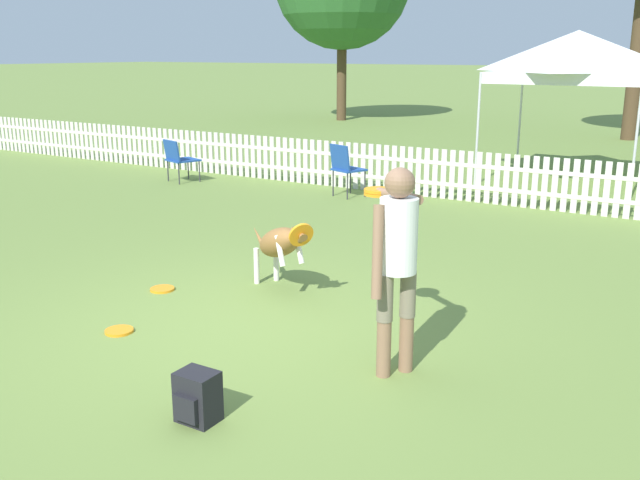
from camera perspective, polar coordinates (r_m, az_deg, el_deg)
ground_plane at (r=6.41m, az=-6.48°, el=-6.85°), size 240.00×240.00×0.00m
handler_person at (r=5.21m, az=6.12°, el=-0.60°), size 0.75×0.98×1.57m
leaping_dog at (r=7.10m, az=-3.22°, el=-0.25°), size 1.16×0.79×0.83m
frisbee_near_handler at (r=7.46m, az=-12.51°, el=-3.85°), size 0.25×0.25×0.02m
frisbee_midfield at (r=6.47m, az=-15.77°, el=-7.01°), size 0.25×0.25×0.02m
backpack_on_grass at (r=4.83m, az=-9.81°, el=-12.30°), size 0.26×0.24×0.34m
picket_fence at (r=11.71m, az=12.58°, el=4.92°), size 27.32×0.04×0.81m
folding_chair_blue_left at (r=13.50m, az=-11.25°, el=6.53°), size 0.65×0.66×0.79m
folding_chair_center at (r=11.85m, az=2.01°, el=5.98°), size 0.58×0.59×0.88m
canopy_tent_main at (r=14.03m, az=19.85°, el=13.63°), size 2.68×2.68×2.73m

